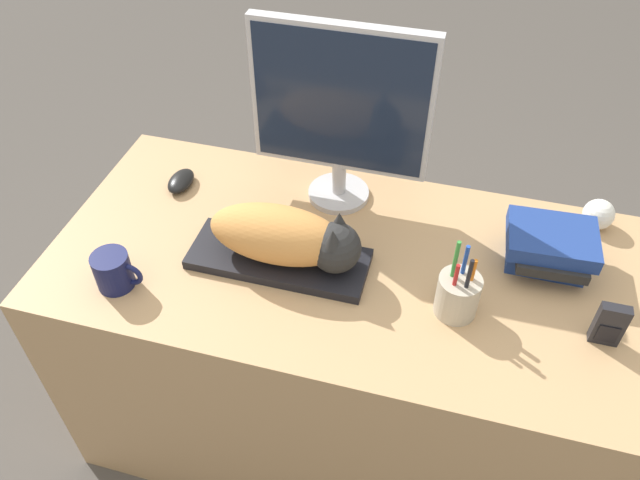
{
  "coord_description": "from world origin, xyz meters",
  "views": [
    {
      "loc": [
        0.18,
        -0.67,
        1.8
      ],
      "look_at": [
        -0.09,
        0.33,
        0.8
      ],
      "focal_mm": 35.0,
      "sensor_mm": 36.0,
      "label": 1
    }
  ],
  "objects_px": {
    "computer_mouse": "(181,181)",
    "phone": "(609,325)",
    "keyboard": "(279,259)",
    "baseball": "(598,214)",
    "coffee_mug": "(114,271)",
    "cat": "(290,237)",
    "monitor": "(341,108)",
    "book_stack": "(550,247)",
    "pen_cup": "(458,294)"
  },
  "relations": [
    {
      "from": "computer_mouse",
      "to": "phone",
      "type": "bearing_deg",
      "value": -12.75
    },
    {
      "from": "keyboard",
      "to": "baseball",
      "type": "distance_m",
      "value": 0.79
    },
    {
      "from": "coffee_mug",
      "to": "phone",
      "type": "relative_size",
      "value": 1.09
    },
    {
      "from": "computer_mouse",
      "to": "cat",
      "type": "bearing_deg",
      "value": -28.71
    },
    {
      "from": "monitor",
      "to": "coffee_mug",
      "type": "bearing_deg",
      "value": -133.15
    },
    {
      "from": "baseball",
      "to": "book_stack",
      "type": "relative_size",
      "value": 0.37
    },
    {
      "from": "baseball",
      "to": "book_stack",
      "type": "height_order",
      "value": "book_stack"
    },
    {
      "from": "cat",
      "to": "phone",
      "type": "xyz_separation_m",
      "value": [
        0.69,
        -0.04,
        -0.04
      ]
    },
    {
      "from": "cat",
      "to": "baseball",
      "type": "bearing_deg",
      "value": 25.49
    },
    {
      "from": "keyboard",
      "to": "book_stack",
      "type": "xyz_separation_m",
      "value": [
        0.6,
        0.16,
        0.05
      ]
    },
    {
      "from": "cat",
      "to": "coffee_mug",
      "type": "relative_size",
      "value": 3.09
    },
    {
      "from": "keyboard",
      "to": "computer_mouse",
      "type": "xyz_separation_m",
      "value": [
        -0.34,
        0.2,
        0.0
      ]
    },
    {
      "from": "monitor",
      "to": "computer_mouse",
      "type": "distance_m",
      "value": 0.49
    },
    {
      "from": "book_stack",
      "to": "baseball",
      "type": "bearing_deg",
      "value": 55.26
    },
    {
      "from": "cat",
      "to": "book_stack",
      "type": "height_order",
      "value": "cat"
    },
    {
      "from": "computer_mouse",
      "to": "coffee_mug",
      "type": "bearing_deg",
      "value": -88.65
    },
    {
      "from": "pen_cup",
      "to": "coffee_mug",
      "type": "bearing_deg",
      "value": -170.51
    },
    {
      "from": "baseball",
      "to": "phone",
      "type": "bearing_deg",
      "value": -89.88
    },
    {
      "from": "baseball",
      "to": "book_stack",
      "type": "distance_m",
      "value": 0.21
    },
    {
      "from": "baseball",
      "to": "phone",
      "type": "xyz_separation_m",
      "value": [
        0.0,
        -0.37,
        0.01
      ]
    },
    {
      "from": "monitor",
      "to": "pen_cup",
      "type": "xyz_separation_m",
      "value": [
        0.34,
        -0.31,
        -0.22
      ]
    },
    {
      "from": "keyboard",
      "to": "pen_cup",
      "type": "bearing_deg",
      "value": -5.18
    },
    {
      "from": "computer_mouse",
      "to": "pen_cup",
      "type": "xyz_separation_m",
      "value": [
        0.76,
        -0.24,
        0.04
      ]
    },
    {
      "from": "keyboard",
      "to": "baseball",
      "type": "relative_size",
      "value": 5.51
    },
    {
      "from": "computer_mouse",
      "to": "baseball",
      "type": "distance_m",
      "value": 1.07
    },
    {
      "from": "computer_mouse",
      "to": "phone",
      "type": "relative_size",
      "value": 0.97
    },
    {
      "from": "coffee_mug",
      "to": "pen_cup",
      "type": "xyz_separation_m",
      "value": [
        0.75,
        0.12,
        0.01
      ]
    },
    {
      "from": "phone",
      "to": "monitor",
      "type": "bearing_deg",
      "value": 154.41
    },
    {
      "from": "coffee_mug",
      "to": "baseball",
      "type": "bearing_deg",
      "value": 25.03
    },
    {
      "from": "monitor",
      "to": "pen_cup",
      "type": "distance_m",
      "value": 0.51
    },
    {
      "from": "keyboard",
      "to": "pen_cup",
      "type": "xyz_separation_m",
      "value": [
        0.42,
        -0.04,
        0.04
      ]
    },
    {
      "from": "cat",
      "to": "baseball",
      "type": "height_order",
      "value": "cat"
    },
    {
      "from": "baseball",
      "to": "pen_cup",
      "type": "bearing_deg",
      "value": -129.88
    },
    {
      "from": "computer_mouse",
      "to": "keyboard",
      "type": "bearing_deg",
      "value": -30.81
    },
    {
      "from": "keyboard",
      "to": "monitor",
      "type": "distance_m",
      "value": 0.38
    },
    {
      "from": "coffee_mug",
      "to": "book_stack",
      "type": "xyz_separation_m",
      "value": [
        0.93,
        0.32,
        0.01
      ]
    },
    {
      "from": "keyboard",
      "to": "coffee_mug",
      "type": "bearing_deg",
      "value": -153.93
    },
    {
      "from": "keyboard",
      "to": "computer_mouse",
      "type": "height_order",
      "value": "computer_mouse"
    },
    {
      "from": "baseball",
      "to": "cat",
      "type": "bearing_deg",
      "value": -154.51
    },
    {
      "from": "keyboard",
      "to": "book_stack",
      "type": "relative_size",
      "value": 2.04
    },
    {
      "from": "keyboard",
      "to": "cat",
      "type": "bearing_deg",
      "value": 0.0
    },
    {
      "from": "monitor",
      "to": "phone",
      "type": "xyz_separation_m",
      "value": [
        0.65,
        -0.31,
        -0.22
      ]
    },
    {
      "from": "cat",
      "to": "book_stack",
      "type": "distance_m",
      "value": 0.59
    },
    {
      "from": "pen_cup",
      "to": "cat",
      "type": "bearing_deg",
      "value": 174.42
    },
    {
      "from": "monitor",
      "to": "computer_mouse",
      "type": "height_order",
      "value": "monitor"
    },
    {
      "from": "monitor",
      "to": "phone",
      "type": "distance_m",
      "value": 0.75
    },
    {
      "from": "coffee_mug",
      "to": "pen_cup",
      "type": "relative_size",
      "value": 0.58
    },
    {
      "from": "cat",
      "to": "pen_cup",
      "type": "relative_size",
      "value": 1.79
    },
    {
      "from": "coffee_mug",
      "to": "book_stack",
      "type": "height_order",
      "value": "book_stack"
    },
    {
      "from": "pen_cup",
      "to": "book_stack",
      "type": "distance_m",
      "value": 0.27
    }
  ]
}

